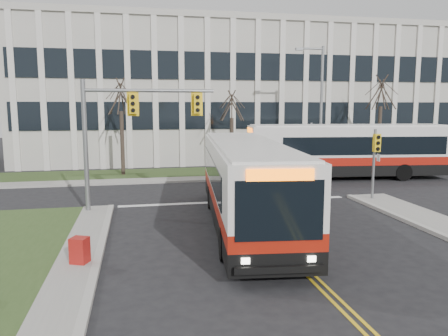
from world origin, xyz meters
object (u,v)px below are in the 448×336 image
at_px(bus_main, 246,185).
at_px(directory_sign, 240,158).
at_px(newspaper_box_red, 80,252).
at_px(bus_cross, 347,152).
at_px(streetlight, 319,103).

bearing_deg(bus_main, directory_sign, 83.79).
distance_m(directory_sign, newspaper_box_red, 19.83).
relative_size(bus_main, newspaper_box_red, 13.61).
bearing_deg(bus_main, bus_cross, 52.71).
height_order(streetlight, newspaper_box_red, streetlight).
bearing_deg(newspaper_box_red, bus_cross, 64.70).
height_order(directory_sign, bus_cross, bus_cross).
bearing_deg(newspaper_box_red, bus_main, 53.87).
xyz_separation_m(bus_main, newspaper_box_red, (-6.26, -3.64, -1.25)).
xyz_separation_m(directory_sign, bus_main, (-3.04, -13.86, 0.55)).
distance_m(streetlight, bus_main, 15.60).
distance_m(streetlight, directory_sign, 6.96).
bearing_deg(directory_sign, streetlight, -13.23).
bearing_deg(bus_cross, streetlight, -144.21).
bearing_deg(streetlight, bus_main, -124.32).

